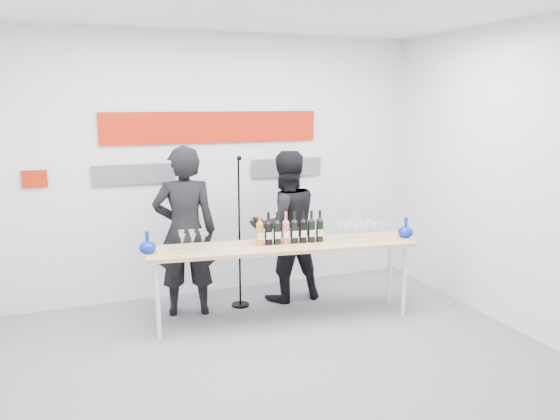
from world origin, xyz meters
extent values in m
plane|color=slate|center=(0.00, 0.00, 0.00)|extent=(5.00, 5.00, 0.00)
cube|color=silver|center=(0.00, 2.00, 1.50)|extent=(5.00, 0.04, 3.00)
cube|color=#B51B07|center=(0.00, 1.97, 1.95)|extent=(2.50, 0.02, 0.35)
cube|color=#59595E|center=(-0.90, 1.97, 1.45)|extent=(0.90, 0.02, 0.22)
cube|color=#59595E|center=(0.90, 1.97, 1.45)|extent=(0.90, 0.02, 0.22)
cube|color=#B51B07|center=(-1.90, 1.97, 1.45)|extent=(0.25, 0.02, 0.18)
cube|color=tan|center=(0.42, 0.84, 0.80)|extent=(2.76, 0.88, 0.04)
cylinder|color=silver|center=(-0.86, 0.82, 0.39)|extent=(0.05, 0.05, 0.78)
cylinder|color=silver|center=(1.65, 0.50, 0.39)|extent=(0.05, 0.05, 0.78)
cylinder|color=silver|center=(-0.81, 1.18, 0.39)|extent=(0.05, 0.05, 0.78)
cylinder|color=silver|center=(1.70, 0.86, 0.39)|extent=(0.05, 0.05, 0.78)
imported|color=black|center=(-0.47, 1.39, 0.90)|extent=(0.72, 0.54, 1.80)
imported|color=black|center=(0.67, 1.43, 0.85)|extent=(0.86, 0.68, 1.70)
cylinder|color=black|center=(0.12, 1.39, 0.01)|extent=(0.20, 0.20, 0.02)
cylinder|color=black|center=(0.12, 1.39, 0.81)|extent=(0.02, 0.02, 1.63)
sphere|color=black|center=(0.12, 1.35, 1.65)|extent=(0.05, 0.05, 0.05)
camera|label=1|loc=(-1.52, -4.14, 2.23)|focal=35.00mm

